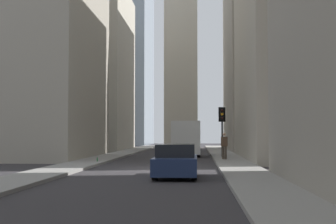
{
  "coord_description": "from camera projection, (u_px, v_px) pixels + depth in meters",
  "views": [
    {
      "loc": [
        -25.48,
        -2.32,
        1.85
      ],
      "look_at": [
        18.26,
        0.35,
        3.81
      ],
      "focal_mm": 51.94,
      "sensor_mm": 36.0,
      "label": 1
    }
  ],
  "objects": [
    {
      "name": "pedestrian",
      "position": [
        224.0,
        145.0,
        32.59
      ],
      "size": [
        0.26,
        0.44,
        1.77
      ],
      "color": "#473D33",
      "rests_on": "sidewalk_left"
    },
    {
      "name": "traffic_light_midblock",
      "position": [
        222.0,
        120.0,
        36.32
      ],
      "size": [
        0.43,
        0.52,
        3.71
      ],
      "color": "black",
      "rests_on": "sidewalk_left"
    },
    {
      "name": "building_right_far",
      "position": [
        84.0,
        70.0,
        55.08
      ],
      "size": [
        13.55,
        10.0,
        18.09
      ],
      "color": "beige",
      "rests_on": "ground_plane"
    },
    {
      "name": "sidewalk_left",
      "position": [
        240.0,
        168.0,
        25.19
      ],
      "size": [
        90.0,
        2.2,
        0.14
      ],
      "primitive_type": "cube",
      "color": "gray",
      "rests_on": "ground_plane"
    },
    {
      "name": "delivery_truck",
      "position": [
        186.0,
        138.0,
        40.13
      ],
      "size": [
        6.46,
        2.25,
        2.84
      ],
      "color": "silver",
      "rests_on": "ground_plane"
    },
    {
      "name": "sedan_navy",
      "position": [
        176.0,
        162.0,
        20.5
      ],
      "size": [
        4.3,
        1.78,
        1.42
      ],
      "color": "navy",
      "rests_on": "ground_plane"
    },
    {
      "name": "discarded_bottle",
      "position": [
        97.0,
        160.0,
        29.86
      ],
      "size": [
        0.07,
        0.07,
        0.27
      ],
      "color": "#236033",
      "rests_on": "sidewalk_right"
    },
    {
      "name": "building_left_far",
      "position": [
        273.0,
        43.0,
        53.5
      ],
      "size": [
        16.44,
        10.0,
        23.69
      ],
      "color": "gray",
      "rests_on": "ground_plane"
    },
    {
      "name": "ground_plane",
      "position": [
        153.0,
        169.0,
        25.46
      ],
      "size": [
        135.0,
        135.0,
        0.0
      ],
      "primitive_type": "plane",
      "color": "#302D30"
    },
    {
      "name": "building_right_midfar",
      "position": [
        28.0,
        11.0,
        37.14
      ],
      "size": [
        13.54,
        10.5,
        22.42
      ],
      "color": "#A8A091",
      "rests_on": "ground_plane"
    },
    {
      "name": "sidewalk_right",
      "position": [
        69.0,
        167.0,
        25.74
      ],
      "size": [
        90.0,
        2.2,
        0.14
      ],
      "primitive_type": "cube",
      "color": "gray",
      "rests_on": "ground_plane"
    },
    {
      "name": "building_left_midfar",
      "position": [
        312.0,
        17.0,
        35.15
      ],
      "size": [
        16.16,
        10.5,
        20.51
      ],
      "color": "#A8A091",
      "rests_on": "ground_plane"
    }
  ]
}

